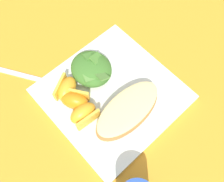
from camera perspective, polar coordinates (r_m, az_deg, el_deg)
name	(u,v)px	position (r m, az deg, el deg)	size (l,w,h in m)	color
ground	(112,96)	(0.58, 0.00, -1.10)	(3.00, 3.00, 0.00)	orange
white_plate	(112,94)	(0.57, 0.00, -0.77)	(0.28, 0.28, 0.02)	white
cheesy_pizza_bread	(128,110)	(0.53, 3.64, -4.52)	(0.08, 0.17, 0.04)	#A87038
green_salad_pile	(90,69)	(0.57, -5.04, 5.05)	(0.11, 0.09, 0.05)	#3D7028
orange_wedge_front	(66,89)	(0.55, -10.55, 0.56)	(0.06, 0.07, 0.04)	orange
orange_wedge_middle	(75,100)	(0.54, -8.62, -2.04)	(0.07, 0.06, 0.04)	orange
orange_wedge_rear	(85,115)	(0.52, -6.37, -5.50)	(0.04, 0.06, 0.04)	orange
metal_fork	(39,79)	(0.62, -16.56, 2.59)	(0.17, 0.11, 0.01)	silver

